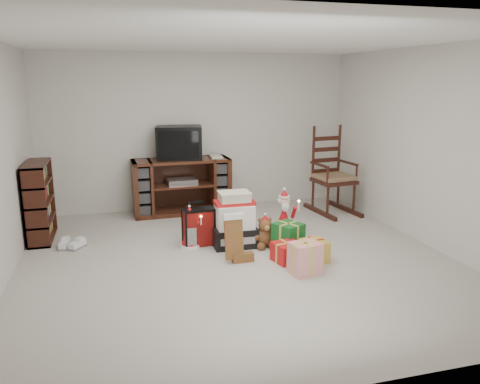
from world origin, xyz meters
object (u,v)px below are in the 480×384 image
sneaker_pair (71,245)px  rocking_chair (332,182)px  santa_figurine (284,219)px  mrs_claus_figurine (190,231)px  tv_stand (182,186)px  crt_television (179,142)px  red_suitcase (199,227)px  gift_cluster (294,249)px  gift_pile (234,223)px  bookshelf (40,203)px  teddy_bear (265,234)px

sneaker_pair → rocking_chair: bearing=30.5°
santa_figurine → mrs_claus_figurine: bearing=-178.4°
tv_stand → sneaker_pair: bearing=-143.6°
rocking_chair → crt_television: size_ratio=1.86×
red_suitcase → gift_cluster: red_suitcase is taller
tv_stand → crt_television: bearing=104.4°
gift_pile → bookshelf: bearing=159.8°
gift_pile → sneaker_pair: gift_pile is taller
tv_stand → crt_television: crt_television is taller
teddy_bear → mrs_claus_figurine: 0.95m
tv_stand → teddy_bear: 2.03m
tv_stand → santa_figurine: 1.95m
tv_stand → rocking_chair: rocking_chair is taller
rocking_chair → gift_pile: bearing=-155.7°
sneaker_pair → red_suitcase: bearing=9.0°
teddy_bear → gift_cluster: 0.58m
tv_stand → gift_pile: bearing=-78.2°
red_suitcase → sneaker_pair: bearing=163.6°
bookshelf → sneaker_pair: bearing=-51.2°
red_suitcase → teddy_bear: size_ratio=1.49×
bookshelf → rocking_chair: 4.34m
sneaker_pair → crt_television: size_ratio=0.46×
bookshelf → gift_cluster: bearing=-28.7°
red_suitcase → gift_pile: bearing=-22.4°
rocking_chair → mrs_claus_figurine: 2.70m
red_suitcase → teddy_bear: bearing=-24.2°
tv_stand → gift_cluster: (0.97, -2.41, -0.29)m
bookshelf → gift_pile: bearing=-21.3°
red_suitcase → santa_figurine: 1.16m
santa_figurine → teddy_bear: bearing=-141.7°
bookshelf → teddy_bear: bearing=-21.2°
tv_stand → mrs_claus_figurine: size_ratio=2.87×
sneaker_pair → gift_cluster: gift_cluster is taller
santa_figurine → crt_television: 2.17m
tv_stand → santa_figurine: (1.15, -1.57, -0.18)m
santa_figurine → gift_cluster: 0.86m
red_suitcase → crt_television: 1.84m
tv_stand → bookshelf: bearing=-160.6°
gift_pile → gift_cluster: (0.55, -0.69, -0.16)m
tv_stand → gift_cluster: bearing=-69.9°
tv_stand → mrs_claus_figurine: bearing=-96.7°
rocking_chair → bookshelf: bearing=176.0°
red_suitcase → sneaker_pair: (-1.59, 0.31, -0.20)m
gift_pile → teddy_bear: 0.41m
red_suitcase → santa_figurine: size_ratio=0.85×
teddy_bear → crt_television: 2.27m
teddy_bear → gift_cluster: bearing=-70.9°
mrs_claus_figurine → sneaker_pair: 1.52m
bookshelf → mrs_claus_figurine: bookshelf is taller
bookshelf → santa_figurine: bearing=-14.2°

